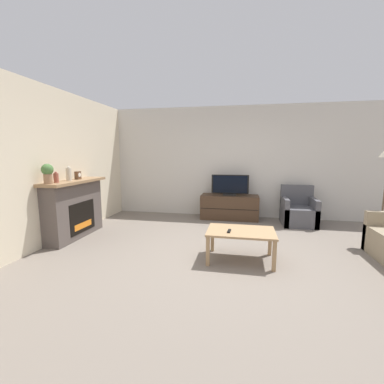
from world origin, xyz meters
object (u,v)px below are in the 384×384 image
(tv_stand, at_px, (229,207))
(tv, at_px, (230,186))
(mantel_vase_left, at_px, (56,178))
(mantel_vase_centre_left, at_px, (69,174))
(armchair, at_px, (298,212))
(coffee_table, at_px, (241,234))
(fireplace, at_px, (74,208))
(remote, at_px, (229,231))
(mantel_clock, at_px, (78,175))
(potted_plant, at_px, (48,172))

(tv_stand, xyz_separation_m, tv, (0.00, -0.00, 0.51))
(mantel_vase_left, relative_size, tv_stand, 0.14)
(mantel_vase_centre_left, xyz_separation_m, tv_stand, (2.77, 2.04, -0.91))
(mantel_vase_left, bearing_deg, armchair, 26.89)
(coffee_table, bearing_deg, fireplace, 170.76)
(tv_stand, relative_size, remote, 8.89)
(remote, bearing_deg, mantel_clock, 170.34)
(tv, distance_m, armchair, 1.62)
(armchair, bearing_deg, mantel_vase_centre_left, -156.67)
(fireplace, bearing_deg, coffee_table, -9.24)
(potted_plant, bearing_deg, fireplace, 91.55)
(fireplace, bearing_deg, tv, 34.73)
(mantel_clock, distance_m, remote, 3.06)
(mantel_clock, bearing_deg, fireplace, -96.88)
(armchair, xyz_separation_m, remote, (-1.41, -2.34, 0.18))
(mantel_clock, distance_m, tv_stand, 3.41)
(tv, distance_m, remote, 2.55)
(fireplace, height_order, tv_stand, fireplace)
(mantel_clock, xyz_separation_m, armchair, (4.29, 1.60, -0.88))
(fireplace, height_order, potted_plant, potted_plant)
(tv, bearing_deg, tv_stand, 90.00)
(armchair, bearing_deg, fireplace, -157.98)
(potted_plant, distance_m, tv, 3.79)
(potted_plant, height_order, remote, potted_plant)
(mantel_clock, relative_size, tv, 0.17)
(fireplace, relative_size, coffee_table, 1.49)
(mantel_vase_left, xyz_separation_m, coffee_table, (3.06, -0.06, -0.77))
(mantel_vase_left, distance_m, tv, 3.66)
(mantel_vase_centre_left, relative_size, remote, 1.70)
(mantel_vase_centre_left, height_order, armchair, mantel_vase_centre_left)
(potted_plant, distance_m, coffee_table, 3.18)
(tv_stand, bearing_deg, mantel_clock, -147.14)
(fireplace, bearing_deg, mantel_vase_centre_left, -81.26)
(tv, bearing_deg, coffee_table, -83.28)
(coffee_table, distance_m, remote, 0.20)
(mantel_vase_left, distance_m, remote, 2.98)
(tv, bearing_deg, armchair, -7.01)
(mantel_vase_centre_left, bearing_deg, potted_plant, -90.00)
(remote, bearing_deg, armchair, 63.69)
(fireplace, relative_size, tv, 1.66)
(mantel_vase_centre_left, bearing_deg, tv, 36.38)
(mantel_vase_centre_left, distance_m, tv, 3.46)
(mantel_clock, relative_size, potted_plant, 0.46)
(fireplace, bearing_deg, armchair, 22.02)
(mantel_vase_centre_left, height_order, tv_stand, mantel_vase_centre_left)
(tv_stand, height_order, armchair, armchair)
(tv, bearing_deg, potted_plant, -137.39)
(remote, bearing_deg, mantel_vase_left, -178.46)
(mantel_vase_left, height_order, tv, mantel_vase_left)
(mantel_vase_centre_left, xyz_separation_m, tv, (2.77, 2.04, -0.40))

